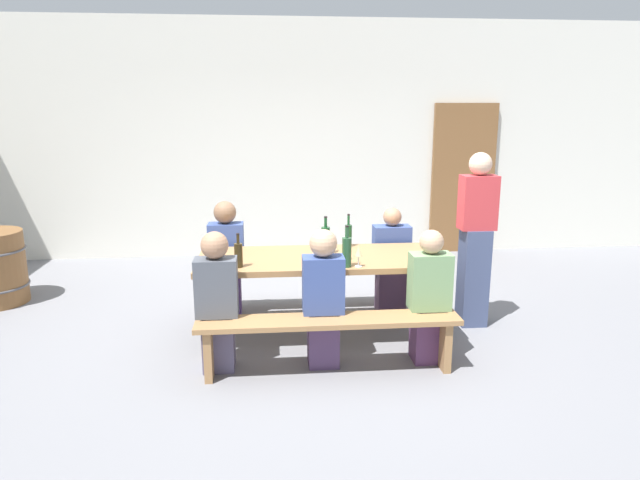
# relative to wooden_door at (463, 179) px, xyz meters

# --- Properties ---
(ground_plane) EXTENTS (24.00, 24.00, 0.00)m
(ground_plane) POSITION_rel_wooden_door_xyz_m (-2.31, -2.94, -1.05)
(ground_plane) COLOR slate
(back_wall) EXTENTS (14.00, 0.20, 3.20)m
(back_wall) POSITION_rel_wooden_door_xyz_m (-2.31, 0.14, 0.55)
(back_wall) COLOR silver
(back_wall) RESTS_ON ground
(wooden_door) EXTENTS (0.90, 0.06, 2.10)m
(wooden_door) POSITION_rel_wooden_door_xyz_m (0.00, 0.00, 0.00)
(wooden_door) COLOR brown
(wooden_door) RESTS_ON ground
(tasting_table) EXTENTS (2.15, 0.88, 0.75)m
(tasting_table) POSITION_rel_wooden_door_xyz_m (-2.31, -2.94, -0.37)
(tasting_table) COLOR #9E7247
(tasting_table) RESTS_ON ground
(bench_near) EXTENTS (2.05, 0.30, 0.45)m
(bench_near) POSITION_rel_wooden_door_xyz_m (-2.31, -3.68, -0.69)
(bench_near) COLOR #9E7247
(bench_near) RESTS_ON ground
(bench_far) EXTENTS (2.05, 0.30, 0.45)m
(bench_far) POSITION_rel_wooden_door_xyz_m (-2.31, -2.21, -0.69)
(bench_far) COLOR #9E7247
(bench_far) RESTS_ON ground
(wine_bottle_0) EXTENTS (0.07, 0.07, 0.29)m
(wine_bottle_0) POSITION_rel_wooden_door_xyz_m (-3.01, -3.23, -0.19)
(wine_bottle_0) COLOR #332814
(wine_bottle_0) RESTS_ON tasting_table
(wine_bottle_1) EXTENTS (0.08, 0.08, 0.35)m
(wine_bottle_1) POSITION_rel_wooden_door_xyz_m (-2.25, -2.87, -0.17)
(wine_bottle_1) COLOR #194723
(wine_bottle_1) RESTS_ON tasting_table
(wine_bottle_2) EXTENTS (0.08, 0.08, 0.35)m
(wine_bottle_2) POSITION_rel_wooden_door_xyz_m (-2.12, -3.30, -0.17)
(wine_bottle_2) COLOR #234C2D
(wine_bottle_2) RESTS_ON tasting_table
(wine_bottle_3) EXTENTS (0.06, 0.06, 0.31)m
(wine_bottle_3) POSITION_rel_wooden_door_xyz_m (-2.00, -2.60, -0.19)
(wine_bottle_3) COLOR #194723
(wine_bottle_3) RESTS_ON tasting_table
(wine_glass_0) EXTENTS (0.06, 0.06, 0.18)m
(wine_glass_0) POSITION_rel_wooden_door_xyz_m (-2.02, -3.31, -0.18)
(wine_glass_0) COLOR silver
(wine_glass_0) RESTS_ON tasting_table
(wine_glass_1) EXTENTS (0.07, 0.07, 0.14)m
(wine_glass_1) POSITION_rel_wooden_door_xyz_m (-2.09, -3.06, -0.20)
(wine_glass_1) COLOR silver
(wine_glass_1) RESTS_ON tasting_table
(seated_guest_near_0) EXTENTS (0.33, 0.24, 1.12)m
(seated_guest_near_0) POSITION_rel_wooden_door_xyz_m (-3.17, -3.53, -0.50)
(seated_guest_near_0) COLOR #564F6C
(seated_guest_near_0) RESTS_ON ground
(seated_guest_near_1) EXTENTS (0.32, 0.24, 1.12)m
(seated_guest_near_1) POSITION_rel_wooden_door_xyz_m (-2.33, -3.53, -0.50)
(seated_guest_near_1) COLOR #4E375B
(seated_guest_near_1) RESTS_ON ground
(seated_guest_near_2) EXTENTS (0.33, 0.24, 1.10)m
(seated_guest_near_2) POSITION_rel_wooden_door_xyz_m (-1.47, -3.53, -0.52)
(seated_guest_near_2) COLOR #563257
(seated_guest_near_2) RESTS_ON ground
(seated_guest_far_0) EXTENTS (0.34, 0.24, 1.16)m
(seated_guest_far_0) POSITION_rel_wooden_door_xyz_m (-3.17, -2.36, -0.48)
(seated_guest_far_0) COLOR #49316A
(seated_guest_far_0) RESTS_ON ground
(seated_guest_far_1) EXTENTS (0.37, 0.24, 1.07)m
(seated_guest_far_1) POSITION_rel_wooden_door_xyz_m (-1.53, -2.36, -0.55)
(seated_guest_far_1) COLOR #583C5A
(seated_guest_far_1) RESTS_ON ground
(standing_host) EXTENTS (0.33, 0.24, 1.65)m
(standing_host) POSITION_rel_wooden_door_xyz_m (-0.83, -2.78, -0.24)
(standing_host) COLOR #404C6F
(standing_host) RESTS_ON ground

